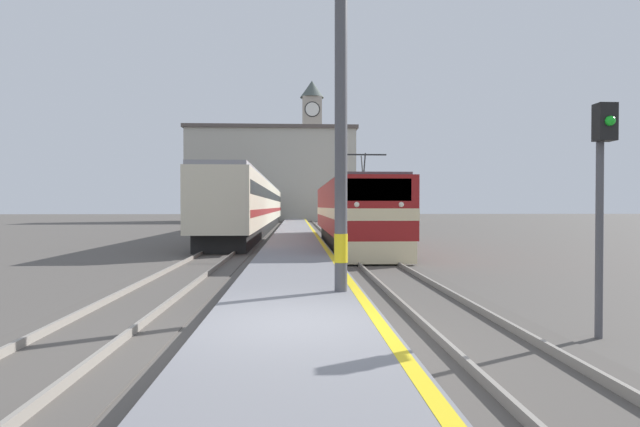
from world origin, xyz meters
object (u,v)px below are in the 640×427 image
object	(u,v)px
passenger_train	(257,205)
catenary_mast	(344,111)
signal_post	(602,181)
clock_tower	(312,146)
locomotive_train	(353,213)

from	to	relation	value
passenger_train	catenary_mast	bearing A→B (deg)	-82.49
passenger_train	signal_post	distance (m)	37.14
clock_tower	catenary_mast	bearing A→B (deg)	-91.32
catenary_mast	clock_tower	size ratio (longest dim) A/B	0.34
catenary_mast	clock_tower	xyz separation A→B (m)	(1.62, 70.04, 7.71)
passenger_train	clock_tower	distance (m)	38.11
signal_post	locomotive_train	bearing A→B (deg)	96.27
locomotive_train	passenger_train	xyz separation A→B (m)	(-6.39, 18.15, 0.44)
clock_tower	passenger_train	bearing A→B (deg)	-99.45
locomotive_train	clock_tower	xyz separation A→B (m)	(-0.33, 54.53, 10.06)
locomotive_train	signal_post	bearing A→B (deg)	-83.73
passenger_train	clock_tower	bearing A→B (deg)	80.55
clock_tower	signal_post	bearing A→B (deg)	-88.17
signal_post	clock_tower	bearing A→B (deg)	91.83
clock_tower	signal_post	distance (m)	73.19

